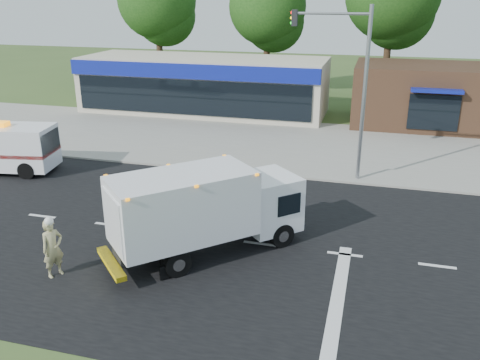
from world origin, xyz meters
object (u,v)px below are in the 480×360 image
(ambulance_van, at_px, (1,147))
(traffic_signal_pole, at_px, (351,76))
(emergency_worker, at_px, (53,247))
(ems_box_truck, at_px, (204,207))

(ambulance_van, xyz_separation_m, traffic_signal_pole, (16.51, 3.33, 3.64))
(emergency_worker, relative_size, traffic_signal_pole, 0.25)
(ambulance_van, height_order, traffic_signal_pole, traffic_signal_pole)
(ambulance_van, bearing_deg, emergency_worker, -54.07)
(emergency_worker, bearing_deg, ambulance_van, 72.42)
(emergency_worker, distance_m, traffic_signal_pole, 14.54)
(ems_box_truck, xyz_separation_m, emergency_worker, (-4.11, -2.62, -0.76))
(ambulance_van, distance_m, traffic_signal_pole, 17.23)
(traffic_signal_pole, bearing_deg, ambulance_van, -168.61)
(ems_box_truck, xyz_separation_m, ambulance_van, (-12.49, 5.44, -0.47))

